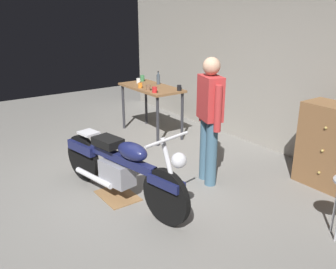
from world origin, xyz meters
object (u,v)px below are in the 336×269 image
mug_black_matte (179,88)px  mug_red_diner (155,90)px  bottle (158,79)px  mug_green_speckled (142,78)px  person_standing (210,116)px  wooden_dresser (333,147)px  motorcycle (120,166)px  mug_white_ceramic (138,81)px  mug_brown_stoneware (149,88)px  mug_orange_travel (140,85)px

mug_black_matte → mug_red_diner: size_ratio=0.92×
mug_black_matte → bottle: bottle is taller
mug_black_matte → mug_green_speckled: bearing=-176.9°
bottle → person_standing: bearing=-17.6°
person_standing → mug_green_speckled: person_standing is taller
person_standing → wooden_dresser: (1.03, 1.20, -0.38)m
mug_green_speckled → bottle: size_ratio=0.50×
motorcycle → bottle: size_ratio=8.98×
person_standing → mug_white_ceramic: bearing=8.4°
mug_green_speckled → bottle: (0.43, 0.08, 0.04)m
mug_red_diner → mug_black_matte: bearing=74.9°
mug_brown_stoneware → mug_green_speckled: 0.84m
mug_black_matte → mug_white_ceramic: (-0.98, -0.22, -0.00)m
mug_orange_travel → mug_green_speckled: bearing=144.6°
mug_brown_stoneware → motorcycle: bearing=-42.1°
person_standing → mug_red_diner: 1.65m
wooden_dresser → person_standing: bearing=-130.5°
mug_white_ceramic → bottle: bottle is taller
mug_green_speckled → mug_brown_stoneware: bearing=-24.7°
mug_brown_stoneware → mug_red_diner: bearing=-4.7°
wooden_dresser → mug_red_diner: size_ratio=9.33×
mug_brown_stoneware → mug_green_speckled: mug_green_speckled is taller
motorcycle → mug_white_ceramic: motorcycle is taller
mug_orange_travel → mug_brown_stoneware: 0.26m
mug_white_ceramic → mug_green_speckled: (-0.11, 0.16, 0.01)m
motorcycle → mug_red_diner: same height
mug_orange_travel → motorcycle: bearing=-37.7°
mug_white_ceramic → mug_orange_travel: bearing=-27.1°
motorcycle → person_standing: bearing=67.9°
wooden_dresser → mug_white_ceramic: (-3.53, -0.75, 0.39)m
mug_brown_stoneware → mug_white_ceramic: bearing=163.5°
mug_green_speckled → mug_white_ceramic: bearing=-54.6°
mug_brown_stoneware → bottle: 0.55m
mug_black_matte → mug_red_diner: 0.44m
person_standing → mug_white_ceramic: (-2.50, 0.45, 0.02)m
person_standing → mug_orange_travel: person_standing is taller
person_standing → mug_orange_travel: (-2.11, 0.25, 0.02)m
mug_orange_travel → mug_brown_stoneware: (0.26, 0.01, 0.00)m
wooden_dresser → mug_brown_stoneware: (-2.88, -0.94, 0.40)m
bottle → mug_red_diner: bearing=-39.2°
mug_white_ceramic → mug_brown_stoneware: mug_brown_stoneware is taller
person_standing → mug_white_ceramic: size_ratio=15.88×
mug_red_diner → mug_orange_travel: bearing=178.8°
mug_white_ceramic → bottle: bearing=37.0°
wooden_dresser → mug_brown_stoneware: 3.05m
mug_orange_travel → mug_green_speckled: mug_green_speckled is taller
motorcycle → mug_black_matte: size_ratio=20.06×
mug_white_ceramic → mug_black_matte: bearing=12.5°
mug_white_ceramic → bottle: size_ratio=0.44×
mug_white_ceramic → mug_brown_stoneware: bearing=-16.5°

